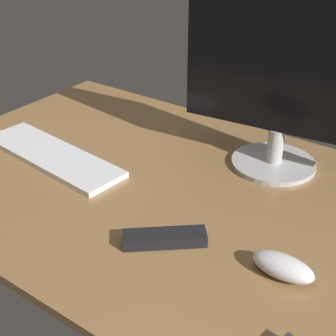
% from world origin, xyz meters
% --- Properties ---
extents(desk, '(1.40, 0.84, 0.02)m').
position_xyz_m(desk, '(0.00, 0.00, 0.01)').
color(desk, olive).
rests_on(desk, ground).
extents(monitor, '(0.48, 0.21, 0.45)m').
position_xyz_m(monitor, '(0.11, 0.24, 0.26)').
color(monitor, '#B8B8B8').
rests_on(monitor, desk).
extents(keyboard, '(0.44, 0.17, 0.01)m').
position_xyz_m(keyboard, '(-0.37, -0.06, 0.03)').
color(keyboard, white).
rests_on(keyboard, desk).
extents(computer_mouse, '(0.12, 0.06, 0.04)m').
position_xyz_m(computer_mouse, '(0.30, -0.12, 0.04)').
color(computer_mouse, silver).
rests_on(computer_mouse, desk).
extents(tv_remote, '(0.15, 0.14, 0.02)m').
position_xyz_m(tv_remote, '(0.07, -0.17, 0.03)').
color(tv_remote, black).
rests_on(tv_remote, desk).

